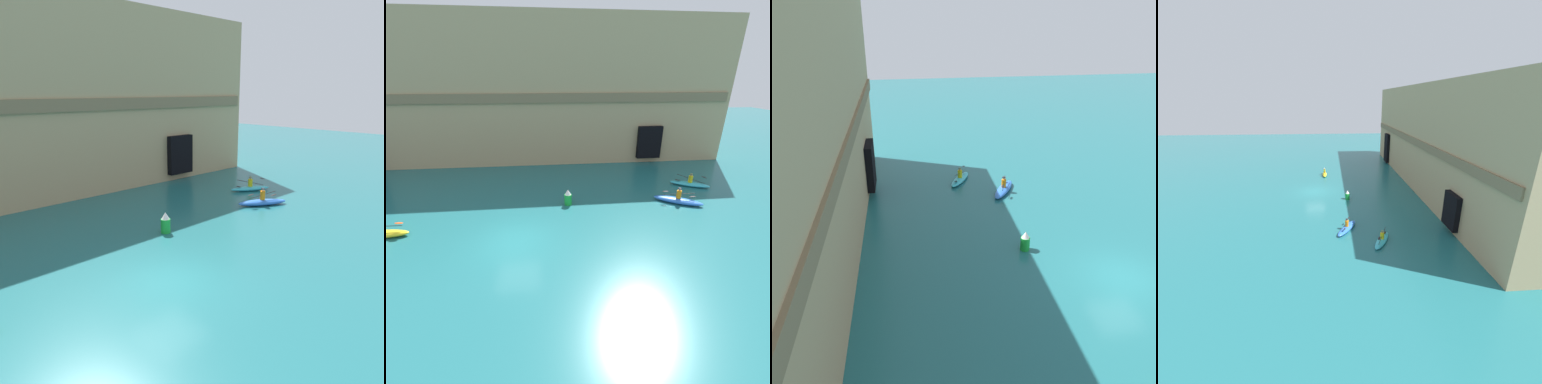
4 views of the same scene
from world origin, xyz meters
TOP-DOWN VIEW (x-y plane):
  - ground_plane at (0.00, 0.00)m, footprint 120.00×120.00m
  - cliff_bluff at (-1.62, 16.76)m, footprint 43.13×7.77m
  - kayak_blue at (11.02, 3.57)m, footprint 3.32×2.35m
  - kayak_yellow at (-7.45, 1.20)m, footprint 2.84×0.70m
  - kayak_cyan at (13.40, 6.43)m, footprint 3.07×2.10m
  - marker_buoy at (3.21, 4.15)m, footprint 0.52×0.52m

SIDE VIEW (x-z plane):
  - ground_plane at x=0.00m, z-range 0.00..0.00m
  - kayak_cyan at x=13.40m, z-range -0.33..0.76m
  - kayak_blue at x=11.02m, z-range -0.35..0.81m
  - kayak_yellow at x=-7.45m, z-range -0.35..0.85m
  - marker_buoy at x=3.21m, z-range -0.04..1.10m
  - cliff_bluff at x=-1.62m, z-range -0.02..13.30m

